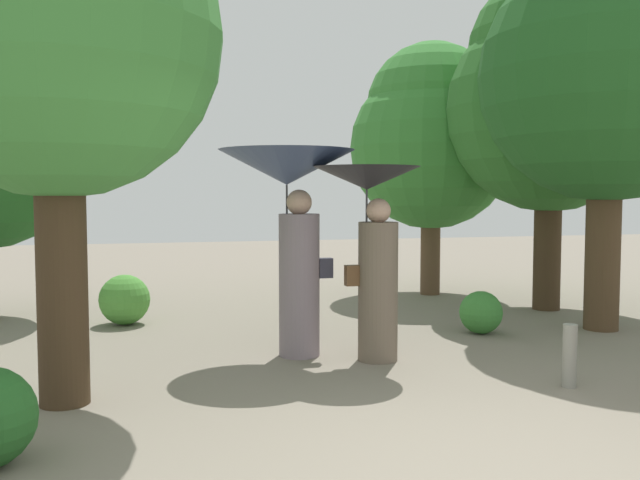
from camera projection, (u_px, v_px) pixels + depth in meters
ground_plane at (484, 476)px, 4.01m from camera, size 40.00×40.00×0.00m
person_left at (290, 200)px, 6.89m from camera, size 1.36×1.36×2.07m
person_right at (372, 230)px, 6.72m from camera, size 1.04×1.04×1.90m
tree_near_left at (55, 1)px, 5.18m from camera, size 2.51×2.51×4.62m
tree_near_right at (551, 91)px, 9.58m from camera, size 2.88×2.88×4.72m
tree_mid_right at (608, 53)px, 8.12m from camera, size 3.00×3.00×5.05m
tree_far_back at (432, 135)px, 11.09m from camera, size 2.61×2.61×4.05m
bush_behind_bench at (481, 312)px, 8.08m from camera, size 0.50×0.50×0.50m
bush_far_side at (125, 300)px, 8.63m from camera, size 0.63×0.63×0.63m
path_marker_post at (570, 356)px, 5.84m from camera, size 0.12×0.12×0.54m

